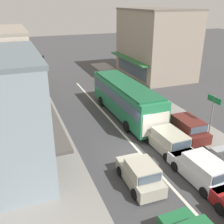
{
  "coord_description": "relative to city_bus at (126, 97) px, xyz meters",
  "views": [
    {
      "loc": [
        -7.77,
        -14.74,
        10.12
      ],
      "look_at": [
        -0.21,
        4.7,
        1.2
      ],
      "focal_mm": 42.0,
      "sensor_mm": 36.0,
      "label": 1
    }
  ],
  "objects": [
    {
      "name": "directional_road_sign",
      "position": [
        4.34,
        -6.42,
        0.8
      ],
      "size": [
        0.1,
        1.4,
        3.6
      ],
      "color": "gray",
      "rests_on": "ground"
    },
    {
      "name": "building_right_far",
      "position": [
        9.82,
        11.98,
        2.69
      ],
      "size": [
        8.38,
        11.21,
        9.15
      ],
      "color": "gray",
      "rests_on": "ground"
    },
    {
      "name": "hatchback_adjacent_lane_lead",
      "position": [
        -3.29,
        -9.49,
        -1.17
      ],
      "size": [
        1.89,
        3.74,
        1.54
      ],
      "color": "#B7B29E",
      "rests_on": "ground"
    },
    {
      "name": "lane_centre_line",
      "position": [
        -1.66,
        -1.98,
        -1.88
      ],
      "size": [
        0.2,
        28.0,
        0.01
      ],
      "primitive_type": "cube",
      "color": "silver",
      "rests_on": "ground"
    },
    {
      "name": "wagon_behind_bus_mid",
      "position": [
        0.34,
        -6.75,
        -1.14
      ],
      "size": [
        2.02,
        4.54,
        1.58
      ],
      "color": "#B7B29E",
      "rests_on": "ground"
    },
    {
      "name": "traffic_light_downstreet",
      "position": [
        -5.87,
        10.85,
        0.97
      ],
      "size": [
        0.33,
        0.24,
        4.2
      ],
      "color": "gray",
      "rests_on": "ground"
    },
    {
      "name": "kerb_right",
      "position": [
        4.54,
        0.02,
        -1.82
      ],
      "size": [
        2.8,
        44.0,
        0.12
      ],
      "primitive_type": "cube",
      "color": "gray",
      "rests_on": "ground"
    },
    {
      "name": "ground_plane",
      "position": [
        -1.66,
        -5.98,
        -1.88
      ],
      "size": [
        140.0,
        140.0,
        0.0
      ],
      "primitive_type": "plane",
      "color": "#3F3F42"
    },
    {
      "name": "wagon_queue_far_back",
      "position": [
        0.35,
        -10.51,
        -1.14
      ],
      "size": [
        2.06,
        4.56,
        1.58
      ],
      "color": "silver",
      "rests_on": "ground"
    },
    {
      "name": "sidewalk_left",
      "position": [
        -8.46,
        0.02,
        -1.81
      ],
      "size": [
        5.2,
        44.0,
        0.14
      ],
      "primitive_type": "cube",
      "color": "gray",
      "rests_on": "ground"
    },
    {
      "name": "city_bus",
      "position": [
        0.0,
        0.0,
        0.0
      ],
      "size": [
        2.83,
        10.88,
        3.23
      ],
      "color": "#237A4C",
      "rests_on": "ground"
    },
    {
      "name": "parked_wagon_kerb_second",
      "position": [
        2.92,
        -5.32,
        -1.14
      ],
      "size": [
        2.01,
        4.53,
        1.58
      ],
      "color": "#561E19",
      "rests_on": "ground"
    },
    {
      "name": "pedestrian_with_handbag_near",
      "position": [
        -6.57,
        5.59,
        -0.81
      ],
      "size": [
        0.43,
        0.64,
        1.63
      ],
      "color": "#232838",
      "rests_on": "sidewalk_left"
    }
  ]
}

